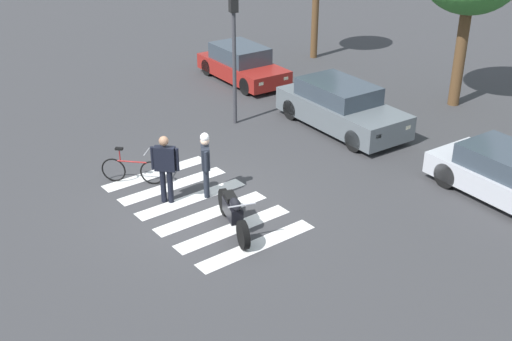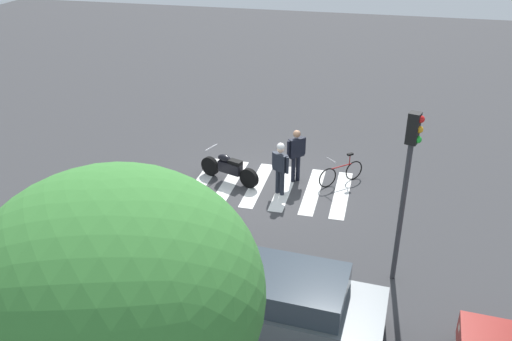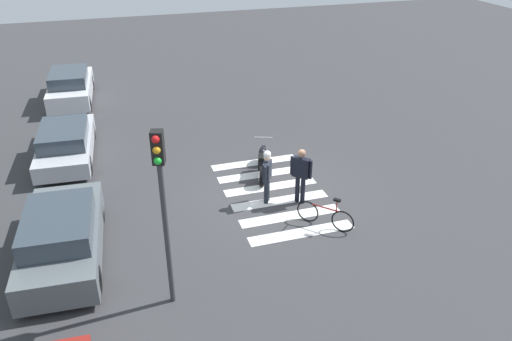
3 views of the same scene
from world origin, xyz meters
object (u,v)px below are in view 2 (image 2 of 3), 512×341
object	(u,v)px
leaning_bicycle	(341,173)
traffic_light_pole	(408,173)
car_grey_coupe	(278,303)
car_silver_sedan	(22,266)
officer_on_foot	(280,165)
police_motorcycle	(229,168)
officer_by_motorcycle	(296,152)

from	to	relation	value
leaning_bicycle	traffic_light_pole	xyz separation A→B (m)	(-1.75, 4.59, 2.49)
car_grey_coupe	car_silver_sedan	distance (m)	6.06
officer_on_foot	car_grey_coupe	world-z (taller)	officer_on_foot
officer_on_foot	traffic_light_pole	xyz separation A→B (m)	(-3.52, 3.44, 1.87)
police_motorcycle	officer_by_motorcycle	bearing A→B (deg)	-165.78
leaning_bicycle	officer_by_motorcycle	world-z (taller)	officer_by_motorcycle
leaning_bicycle	traffic_light_pole	bearing A→B (deg)	110.87
officer_on_foot	car_grey_coupe	size ratio (longest dim) A/B	0.38
police_motorcycle	traffic_light_pole	size ratio (longest dim) A/B	0.50
police_motorcycle	car_silver_sedan	xyz separation A→B (m)	(3.15, 6.32, 0.16)
car_silver_sedan	officer_by_motorcycle	bearing A→B (deg)	-127.36
officer_on_foot	traffic_light_pole	bearing A→B (deg)	135.64
officer_on_foot	car_silver_sedan	size ratio (longest dim) A/B	0.38
police_motorcycle	officer_on_foot	distance (m)	1.89
police_motorcycle	leaning_bicycle	bearing A→B (deg)	-168.56
police_motorcycle	officer_on_foot	world-z (taller)	officer_on_foot
car_silver_sedan	leaning_bicycle	bearing A→B (deg)	-133.52
officer_by_motorcycle	car_grey_coupe	bearing A→B (deg)	97.00
leaning_bicycle	car_silver_sedan	size ratio (longest dim) A/B	0.28
police_motorcycle	car_grey_coupe	xyz separation A→B (m)	(-2.91, 6.25, 0.23)
leaning_bicycle	car_silver_sedan	world-z (taller)	car_silver_sedan
leaning_bicycle	officer_by_motorcycle	distance (m)	1.60
police_motorcycle	officer_on_foot	size ratio (longest dim) A/B	1.23
officer_on_foot	traffic_light_pole	size ratio (longest dim) A/B	0.40
police_motorcycle	car_silver_sedan	size ratio (longest dim) A/B	0.47
car_silver_sedan	traffic_light_pole	size ratio (longest dim) A/B	1.07
leaning_bicycle	car_silver_sedan	bearing A→B (deg)	46.48
car_silver_sedan	traffic_light_pole	world-z (taller)	traffic_light_pole
police_motorcycle	officer_by_motorcycle	xyz separation A→B (m)	(-2.08, -0.53, 0.57)
traffic_light_pole	officer_by_motorcycle	bearing A→B (deg)	-53.97
car_silver_sedan	traffic_light_pole	xyz separation A→B (m)	(-8.42, -2.44, 2.24)
car_grey_coupe	car_silver_sedan	bearing A→B (deg)	0.59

